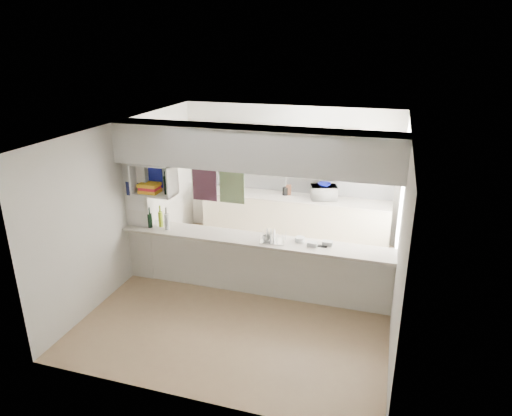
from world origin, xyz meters
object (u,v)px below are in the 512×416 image
at_px(bowl, 324,185).
at_px(wine_bottles, 159,220).
at_px(microwave, 324,193).
at_px(dish_rack, 273,236).

xyz_separation_m(bowl, wine_bottles, (-2.29, -2.13, -0.16)).
bearing_deg(microwave, dish_rack, 60.45).
xyz_separation_m(microwave, bowl, (0.00, -0.02, 0.16)).
height_order(microwave, dish_rack, microwave).
relative_size(dish_rack, wine_bottles, 1.06).
relative_size(microwave, bowl, 1.98).
height_order(microwave, bowl, bowl).
bearing_deg(microwave, bowl, 86.53).
bearing_deg(wine_bottles, microwave, 43.18).
xyz_separation_m(microwave, wine_bottles, (-2.29, -2.15, 0.00)).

